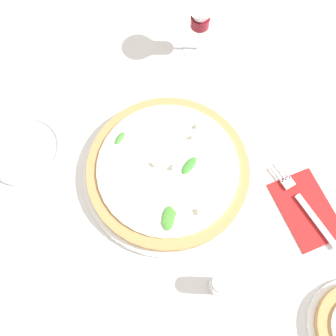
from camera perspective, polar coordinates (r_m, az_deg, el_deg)
The scene contains 7 objects.
ground_plane at distance 0.80m, azimuth -0.14°, elevation -3.42°, with size 6.00×6.00×0.00m, color silver.
pizza_arugula_main at distance 0.80m, azimuth 0.00°, elevation -0.36°, with size 0.35×0.35×0.05m.
wine_glass at distance 0.90m, azimuth 4.75°, elevation 21.04°, with size 0.08×0.08×0.15m.
napkin at distance 0.84m, azimuth 19.45°, elevation -5.67°, with size 0.16×0.12×0.01m.
fork at distance 0.83m, azimuth 19.25°, elevation -5.16°, with size 0.20×0.02×0.00m.
side_plate_white at distance 0.88m, azimuth -20.04°, elevation 2.52°, with size 0.16×0.16×0.02m.
shaker_pepper at distance 0.74m, azimuth 7.38°, elevation -16.43°, with size 0.03×0.03×0.07m.
Camera 1 is at (-0.22, 0.13, 0.76)m, focal length 42.00 mm.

